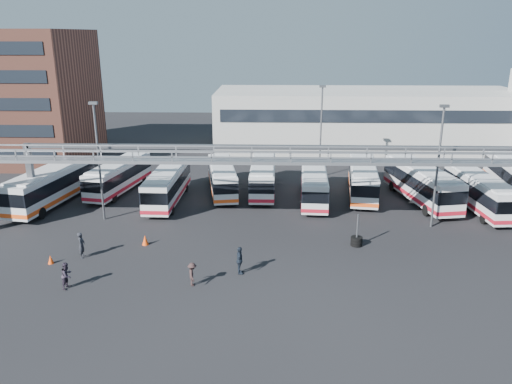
{
  "coord_description": "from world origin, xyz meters",
  "views": [
    {
      "loc": [
        -1.57,
        -32.42,
        15.48
      ],
      "look_at": [
        -2.68,
        6.0,
        3.25
      ],
      "focal_mm": 35.0,
      "sensor_mm": 36.0,
      "label": 1
    }
  ],
  "objects_px": {
    "bus_1": "(119,176)",
    "bus_8": "(480,192)",
    "pedestrian_b": "(67,275)",
    "tire_stack": "(357,240)",
    "cone_right": "(145,240)",
    "bus_2": "(167,184)",
    "bus_0": "(51,185)",
    "cone_left": "(51,259)",
    "light_pole_mid": "(438,161)",
    "pedestrian_d": "(240,260)",
    "light_pole_left": "(98,155)",
    "bus_6": "(363,178)",
    "pedestrian_a": "(82,245)",
    "bus_7": "(421,183)",
    "light_pole_back": "(321,127)",
    "bus_3": "(222,177)",
    "bus_5": "(314,184)",
    "pedestrian_c": "(192,274)",
    "bus_4": "(263,176)"
  },
  "relations": [
    {
      "from": "cone_left",
      "to": "bus_7",
      "type": "bearing_deg",
      "value": 25.64
    },
    {
      "from": "pedestrian_b",
      "to": "cone_right",
      "type": "bearing_deg",
      "value": -14.21
    },
    {
      "from": "bus_3",
      "to": "bus_6",
      "type": "distance_m",
      "value": 14.02
    },
    {
      "from": "light_pole_back",
      "to": "cone_left",
      "type": "distance_m",
      "value": 31.48
    },
    {
      "from": "bus_1",
      "to": "cone_left",
      "type": "bearing_deg",
      "value": -79.17
    },
    {
      "from": "pedestrian_b",
      "to": "bus_8",
      "type": "bearing_deg",
      "value": -52.72
    },
    {
      "from": "light_pole_mid",
      "to": "bus_8",
      "type": "bearing_deg",
      "value": 37.88
    },
    {
      "from": "light_pole_left",
      "to": "light_pole_mid",
      "type": "bearing_deg",
      "value": -2.05
    },
    {
      "from": "bus_1",
      "to": "bus_8",
      "type": "distance_m",
      "value": 34.77
    },
    {
      "from": "bus_6",
      "to": "bus_8",
      "type": "relative_size",
      "value": 1.02
    },
    {
      "from": "light_pole_back",
      "to": "pedestrian_d",
      "type": "bearing_deg",
      "value": -107.45
    },
    {
      "from": "bus_8",
      "to": "bus_0",
      "type": "bearing_deg",
      "value": 175.49
    },
    {
      "from": "pedestrian_a",
      "to": "pedestrian_c",
      "type": "bearing_deg",
      "value": -119.48
    },
    {
      "from": "light_pole_mid",
      "to": "bus_8",
      "type": "relative_size",
      "value": 0.94
    },
    {
      "from": "cone_left",
      "to": "cone_right",
      "type": "bearing_deg",
      "value": 30.49
    },
    {
      "from": "pedestrian_a",
      "to": "tire_stack",
      "type": "bearing_deg",
      "value": -87.15
    },
    {
      "from": "bus_8",
      "to": "pedestrian_b",
      "type": "relative_size",
      "value": 6.16
    },
    {
      "from": "light_pole_left",
      "to": "bus_1",
      "type": "relative_size",
      "value": 0.96
    },
    {
      "from": "bus_7",
      "to": "pedestrian_b",
      "type": "distance_m",
      "value": 32.55
    },
    {
      "from": "light_pole_back",
      "to": "bus_7",
      "type": "distance_m",
      "value": 12.87
    },
    {
      "from": "pedestrian_d",
      "to": "pedestrian_a",
      "type": "bearing_deg",
      "value": 75.87
    },
    {
      "from": "cone_right",
      "to": "bus_2",
      "type": "bearing_deg",
      "value": 91.35
    },
    {
      "from": "bus_2",
      "to": "bus_7",
      "type": "xyz_separation_m",
      "value": [
        24.21,
        0.69,
        0.14
      ]
    },
    {
      "from": "bus_0",
      "to": "bus_2",
      "type": "relative_size",
      "value": 1.1
    },
    {
      "from": "bus_5",
      "to": "bus_8",
      "type": "height_order",
      "value": "bus_8"
    },
    {
      "from": "bus_2",
      "to": "cone_right",
      "type": "distance_m",
      "value": 10.28
    },
    {
      "from": "light_pole_back",
      "to": "cone_right",
      "type": "bearing_deg",
      "value": -127.9
    },
    {
      "from": "light_pole_back",
      "to": "bus_0",
      "type": "xyz_separation_m",
      "value": [
        -26.09,
        -10.24,
        -3.78
      ]
    },
    {
      "from": "bus_1",
      "to": "pedestrian_b",
      "type": "bearing_deg",
      "value": -71.83
    },
    {
      "from": "cone_left",
      "to": "tire_stack",
      "type": "xyz_separation_m",
      "value": [
        22.07,
        3.75,
        0.12
      ]
    },
    {
      "from": "tire_stack",
      "to": "pedestrian_b",
      "type": "bearing_deg",
      "value": -159.72
    },
    {
      "from": "bus_6",
      "to": "pedestrian_a",
      "type": "relative_size",
      "value": 5.71
    },
    {
      "from": "light_pole_left",
      "to": "light_pole_mid",
      "type": "height_order",
      "value": "same"
    },
    {
      "from": "bus_1",
      "to": "bus_4",
      "type": "height_order",
      "value": "bus_4"
    },
    {
      "from": "light_pole_mid",
      "to": "cone_right",
      "type": "height_order",
      "value": "light_pole_mid"
    },
    {
      "from": "bus_1",
      "to": "bus_7",
      "type": "xyz_separation_m",
      "value": [
        29.8,
        -2.4,
        0.2
      ]
    },
    {
      "from": "bus_2",
      "to": "pedestrian_d",
      "type": "relative_size",
      "value": 5.54
    },
    {
      "from": "light_pole_left",
      "to": "light_pole_mid",
      "type": "distance_m",
      "value": 28.02
    },
    {
      "from": "light_pole_mid",
      "to": "bus_0",
      "type": "xyz_separation_m",
      "value": [
        -34.09,
        4.76,
        -3.78
      ]
    },
    {
      "from": "pedestrian_b",
      "to": "bus_1",
      "type": "bearing_deg",
      "value": 18.41
    },
    {
      "from": "bus_0",
      "to": "bus_8",
      "type": "height_order",
      "value": "bus_0"
    },
    {
      "from": "bus_0",
      "to": "pedestrian_c",
      "type": "relative_size",
      "value": 7.57
    },
    {
      "from": "bus_3",
      "to": "bus_5",
      "type": "relative_size",
      "value": 0.99
    },
    {
      "from": "bus_3",
      "to": "bus_5",
      "type": "distance_m",
      "value": 9.34
    },
    {
      "from": "light_pole_back",
      "to": "bus_6",
      "type": "relative_size",
      "value": 0.93
    },
    {
      "from": "bus_0",
      "to": "bus_4",
      "type": "xyz_separation_m",
      "value": [
        19.83,
        4.37,
        -0.2
      ]
    },
    {
      "from": "light_pole_back",
      "to": "bus_2",
      "type": "height_order",
      "value": "light_pole_back"
    },
    {
      "from": "bus_1",
      "to": "bus_7",
      "type": "bearing_deg",
      "value": 6.38
    },
    {
      "from": "bus_6",
      "to": "cone_right",
      "type": "relative_size",
      "value": 14.1
    },
    {
      "from": "bus_7",
      "to": "pedestrian_d",
      "type": "relative_size",
      "value": 6.1
    }
  ]
}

